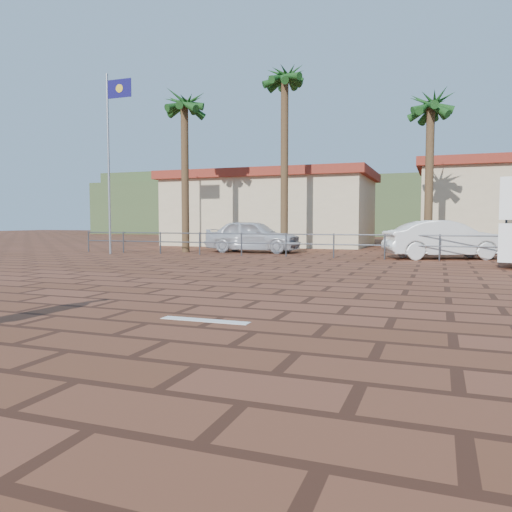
# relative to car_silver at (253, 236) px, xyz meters

# --- Properties ---
(ground) EXTENTS (120.00, 120.00, 0.00)m
(ground) POSITION_rel_car_silver_xyz_m (4.39, -14.47, -0.78)
(ground) COLOR brown
(ground) RESTS_ON ground
(paint_stripe) EXTENTS (1.40, 0.22, 0.01)m
(paint_stripe) POSITION_rel_car_silver_xyz_m (5.09, -15.67, -0.77)
(paint_stripe) COLOR white
(paint_stripe) RESTS_ON ground
(guardrail) EXTENTS (24.06, 0.06, 1.00)m
(guardrail) POSITION_rel_car_silver_xyz_m (4.39, -2.47, -0.10)
(guardrail) COLOR #47494F
(guardrail) RESTS_ON ground
(flagpole) EXTENTS (1.30, 0.10, 8.00)m
(flagpole) POSITION_rel_car_silver_xyz_m (-5.49, -3.47, 3.86)
(flagpole) COLOR gray
(flagpole) RESTS_ON ground
(palm_far_left) EXTENTS (2.40, 2.40, 8.25)m
(palm_far_left) POSITION_rel_car_silver_xyz_m (-3.11, -0.97, 6.05)
(palm_far_left) COLOR brown
(palm_far_left) RESTS_ON ground
(palm_left) EXTENTS (2.40, 2.40, 9.45)m
(palm_left) POSITION_rel_car_silver_xyz_m (1.39, 0.53, 7.18)
(palm_left) COLOR brown
(palm_left) RESTS_ON ground
(palm_center) EXTENTS (2.40, 2.40, 7.75)m
(palm_center) POSITION_rel_car_silver_xyz_m (7.89, 1.03, 5.58)
(palm_center) COLOR brown
(palm_center) RESTS_ON ground
(building_west) EXTENTS (12.60, 7.60, 4.50)m
(building_west) POSITION_rel_car_silver_xyz_m (-1.61, 7.53, 1.50)
(building_west) COLOR beige
(building_west) RESTS_ON ground
(hill_front) EXTENTS (70.00, 18.00, 6.00)m
(hill_front) POSITION_rel_car_silver_xyz_m (4.39, 35.53, 2.22)
(hill_front) COLOR #384C28
(hill_front) RESTS_ON ground
(hill_back) EXTENTS (35.00, 14.00, 8.00)m
(hill_back) POSITION_rel_car_silver_xyz_m (-17.61, 41.53, 3.22)
(hill_back) COLOR #384C28
(hill_back) RESTS_ON ground
(car_silver) EXTENTS (4.58, 1.87, 1.55)m
(car_silver) POSITION_rel_car_silver_xyz_m (0.00, 0.00, 0.00)
(car_silver) COLOR silver
(car_silver) RESTS_ON ground
(car_white) EXTENTS (4.88, 3.16, 1.52)m
(car_white) POSITION_rel_car_silver_xyz_m (8.57, -1.27, -0.02)
(car_white) COLOR silver
(car_white) RESTS_ON ground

